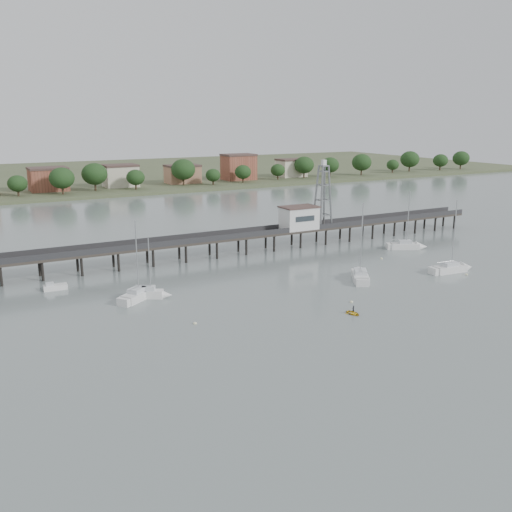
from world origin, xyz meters
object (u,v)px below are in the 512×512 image
(sailboat_c, at_px, (359,275))
(sailboat_f, at_px, (142,294))
(lattice_tower, at_px, (323,196))
(sailboat_e, at_px, (410,246))
(sailboat_d, at_px, (456,268))
(sailboat_b, at_px, (154,294))
(pier, at_px, (198,241))
(white_tender, at_px, (55,287))
(yellow_dinghy, at_px, (353,314))

(sailboat_c, xyz_separation_m, sailboat_f, (-38.96, 7.88, 0.01))
(sailboat_f, bearing_deg, lattice_tower, -14.70)
(lattice_tower, distance_m, sailboat_f, 54.81)
(sailboat_e, height_order, sailboat_d, sailboat_d)
(sailboat_d, bearing_deg, sailboat_e, 77.24)
(lattice_tower, xyz_separation_m, sailboat_b, (-48.36, -21.03, -10.44))
(pier, height_order, white_tender, pier)
(sailboat_e, relative_size, sailboat_f, 1.00)
(pier, bearing_deg, white_tender, -164.22)
(sailboat_d, distance_m, sailboat_c, 19.91)
(sailboat_b, bearing_deg, yellow_dinghy, -13.72)
(lattice_tower, bearing_deg, sailboat_f, -158.24)
(lattice_tower, height_order, sailboat_d, lattice_tower)
(white_tender, bearing_deg, sailboat_e, -1.42)
(lattice_tower, bearing_deg, yellow_dinghy, -119.51)
(sailboat_f, bearing_deg, white_tender, 100.09)
(sailboat_d, xyz_separation_m, yellow_dinghy, (-32.63, -10.07, -0.63))
(lattice_tower, bearing_deg, white_tender, -172.09)
(sailboat_e, relative_size, white_tender, 3.46)
(sailboat_d, relative_size, sailboat_f, 1.07)
(pier, xyz_separation_m, sailboat_e, (45.71, -14.44, -3.16))
(sailboat_e, distance_m, sailboat_f, 64.41)
(sailboat_e, relative_size, yellow_dinghy, 5.61)
(sailboat_b, xyz_separation_m, sailboat_d, (56.54, -12.07, -0.02))
(lattice_tower, height_order, sailboat_c, lattice_tower)
(lattice_tower, relative_size, sailboat_b, 1.48)
(sailboat_d, bearing_deg, pier, 145.29)
(sailboat_c, height_order, yellow_dinghy, sailboat_c)
(pier, xyz_separation_m, sailboat_d, (39.68, -33.11, -3.16))
(sailboat_b, height_order, sailboat_e, sailboat_e)
(sailboat_b, relative_size, white_tender, 2.62)
(sailboat_b, relative_size, sailboat_c, 0.70)
(pier, height_order, sailboat_b, sailboat_b)
(sailboat_e, xyz_separation_m, yellow_dinghy, (-38.65, -28.73, -0.64))
(lattice_tower, height_order, yellow_dinghy, lattice_tower)
(pier, height_order, lattice_tower, lattice_tower)
(sailboat_f, relative_size, yellow_dinghy, 5.62)
(sailboat_f, distance_m, white_tender, 16.48)
(pier, relative_size, lattice_tower, 9.68)
(sailboat_f, xyz_separation_m, white_tender, (-11.97, 11.34, -0.17))
(sailboat_f, xyz_separation_m, yellow_dinghy, (25.53, -23.24, -0.64))
(sailboat_d, xyz_separation_m, sailboat_c, (-19.19, 5.29, -0.00))
(sailboat_c, bearing_deg, lattice_tower, 11.23)
(pier, distance_m, sailboat_d, 51.78)
(sailboat_f, bearing_deg, sailboat_b, -70.70)
(pier, relative_size, sailboat_e, 10.85)
(pier, bearing_deg, sailboat_d, -39.84)
(sailboat_c, relative_size, sailboat_f, 1.08)
(sailboat_c, bearing_deg, sailboat_b, 112.53)
(sailboat_c, xyz_separation_m, yellow_dinghy, (-13.43, -15.36, -0.63))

